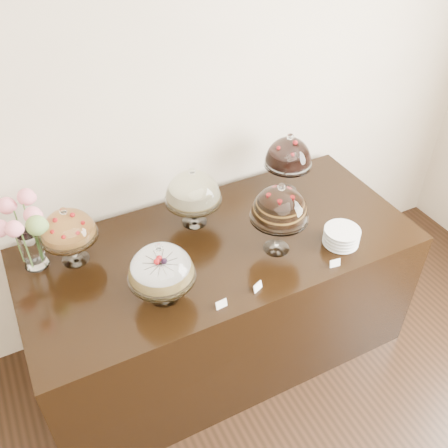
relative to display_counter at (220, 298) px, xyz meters
name	(u,v)px	position (x,y,z in m)	size (l,w,h in m)	color
wall_back	(133,114)	(-0.25, 0.55, 1.05)	(5.00, 0.04, 3.00)	beige
display_counter	(220,298)	(0.00, 0.00, 0.00)	(2.20, 1.00, 0.90)	black
cake_stand_sugar_sponge	(161,266)	(-0.42, -0.23, 0.66)	(0.33, 0.33, 0.35)	white
cake_stand_choco_layer	(280,206)	(0.26, -0.17, 0.74)	(0.31, 0.31, 0.43)	white
cake_stand_cheesecake	(193,189)	(-0.05, 0.24, 0.68)	(0.33, 0.33, 0.37)	white
cake_stand_dark_choco	(289,154)	(0.60, 0.27, 0.72)	(0.29, 0.29, 0.41)	white
cake_stand_fruit_tart	(68,228)	(-0.75, 0.24, 0.67)	(0.29, 0.29, 0.35)	white
flower_vase	(25,229)	(-0.94, 0.30, 0.69)	(0.26, 0.33, 0.40)	white
plate_stack	(341,236)	(0.60, -0.30, 0.50)	(0.19, 0.19, 0.09)	silver
price_card_left	(221,304)	(-0.20, -0.42, 0.47)	(0.06, 0.01, 0.04)	white
price_card_right	(335,263)	(0.46, -0.43, 0.47)	(0.06, 0.01, 0.04)	white
price_card_extra	(258,287)	(0.01, -0.40, 0.47)	(0.06, 0.01, 0.04)	white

